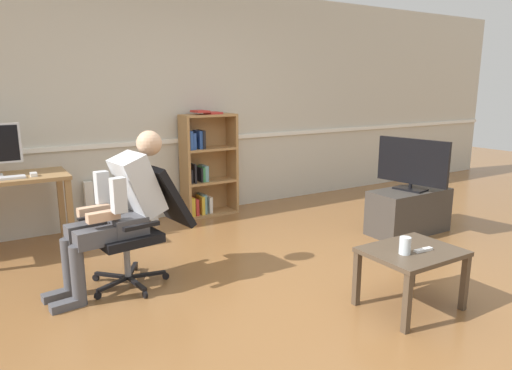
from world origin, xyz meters
The scene contains 13 objects.
ground_plane centered at (0.00, 0.00, 0.00)m, with size 18.00×18.00×0.00m, color brown.
back_wall centered at (0.00, 2.65, 1.35)m, with size 12.00×0.13×2.70m.
keyboard centered at (-1.79, 2.01, 0.77)m, with size 0.39×0.12×0.02m, color silver.
computer_mouse centered at (-1.53, 2.03, 0.77)m, with size 0.06×0.10×0.03m, color white.
bookshelf centered at (0.40, 2.44, 0.59)m, with size 0.67×0.29×1.28m.
radiator centered at (-0.60, 2.54, 0.27)m, with size 0.81×0.08×0.55m.
office_chair centered at (-0.86, 0.92, 0.52)m, with size 0.85×0.63×0.95m.
person_seated centered at (-1.06, 0.90, 0.65)m, with size 0.98×0.43×1.23m.
tv_stand centered at (1.96, 0.64, 0.24)m, with size 0.91×0.42×0.48m.
tv_screen centered at (1.96, 0.64, 0.76)m, with size 0.26×0.79×0.55m.
coffee_table centered at (0.60, -0.53, 0.37)m, with size 0.66×0.52×0.44m.
drinking_glass centered at (0.49, -0.56, 0.50)m, with size 0.08×0.08×0.12m, color silver.
spare_remote centered at (0.64, -0.59, 0.45)m, with size 0.04×0.15×0.02m, color white.
Camera 1 is at (-1.94, -2.56, 1.58)m, focal length 32.10 mm.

